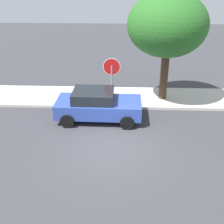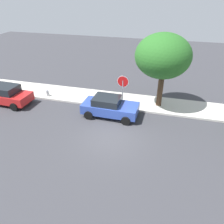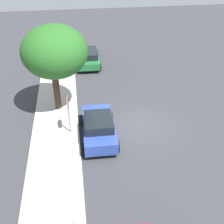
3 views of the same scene
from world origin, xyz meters
name	(u,v)px [view 2 (image 2 of 3)]	position (x,y,z in m)	size (l,w,h in m)	color
ground_plane	(111,136)	(0.00, 0.00, 0.00)	(60.00, 60.00, 0.00)	#38383D
sidewalk_curb	(127,101)	(0.00, 4.94, 0.07)	(32.00, 2.75, 0.14)	beige
stop_sign	(123,86)	(-0.18, 4.07, 1.79)	(0.88, 0.08, 2.57)	gray
parked_car_blue	(110,107)	(-0.78, 2.46, 0.75)	(4.04, 2.04, 1.48)	#2D479E
parked_car_red	(5,94)	(-9.42, 2.21, 0.79)	(4.29, 2.07, 1.55)	red
street_tree_near_corner	(163,56)	(2.51, 4.65, 4.07)	(3.95, 3.95, 5.67)	#422D1E
fire_hydrant	(48,94)	(-6.69, 4.02, 0.36)	(0.30, 0.22, 0.72)	#A5A5A8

